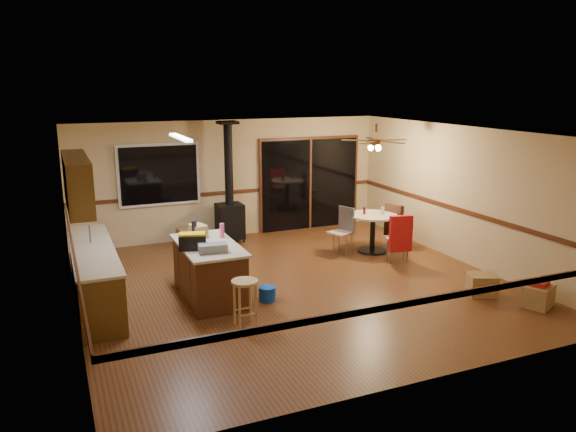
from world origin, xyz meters
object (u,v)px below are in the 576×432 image
chair_near (400,233)px  chair_left (344,225)px  bar_stool (245,304)px  box_corner_b (482,285)px  wood_stove (230,209)px  blue_bucket (267,294)px  toolbox_grey (213,248)px  dining_table (373,226)px  box_corner_a (538,296)px  box_under_window (189,237)px  kitchen_island (209,271)px  chair_right (395,221)px

chair_near → chair_left: bearing=123.1°
bar_stool → box_corner_b: 3.97m
bar_stool → box_corner_b: bar_stool is taller
wood_stove → blue_bucket: 3.61m
chair_left → chair_near: (0.66, -1.02, 0.01)m
toolbox_grey → dining_table: (3.80, 1.61, -0.43)m
toolbox_grey → box_corner_a: toolbox_grey is taller
blue_bucket → box_under_window: (-0.41, 3.57, 0.07)m
bar_stool → box_corner_a: size_ratio=1.53×
kitchen_island → bar_stool: size_ratio=2.43×
wood_stove → toolbox_grey: (-1.35, -3.50, 0.24)m
kitchen_island → wood_stove: 3.33m
box_under_window → wood_stove: bearing=-3.2°
chair_near → chair_right: (0.46, 0.89, 0.00)m
box_corner_a → box_corner_b: 0.86m
dining_table → box_corner_b: 2.83m
chair_left → kitchen_island: bearing=-157.5°
toolbox_grey → dining_table: toolbox_grey is taller
toolbox_grey → chair_left: (3.20, 1.75, -0.38)m
wood_stove → box_corner_b: (2.82, -4.67, -0.55)m
blue_bucket → chair_right: size_ratio=0.39×
dining_table → box_corner_a: 3.63m
box_corner_a → box_corner_b: size_ratio=1.04×
box_under_window → box_corner_b: bearing=-51.8°
wood_stove → chair_left: bearing=-43.4°
chair_right → box_corner_a: 3.56m
kitchen_island → blue_bucket: bearing=-30.3°
blue_bucket → box_corner_a: 4.21m
toolbox_grey → blue_bucket: size_ratio=1.56×
dining_table → chair_near: bearing=-86.0°
blue_bucket → chair_right: 3.86m
box_under_window → bar_stool: bearing=-93.0°
bar_stool → chair_right: bearing=30.8°
kitchen_island → box_corner_a: (4.58, -2.34, -0.28)m
chair_near → box_under_window: chair_near is taller
chair_left → box_corner_b: size_ratio=1.20×
kitchen_island → blue_bucket: 1.00m
box_corner_b → chair_left: bearing=108.5°
kitchen_island → blue_bucket: size_ratio=6.17×
toolbox_grey → dining_table: 4.15m
chair_near → toolbox_grey: bearing=-169.2°
wood_stove → chair_right: wood_stove is taller
chair_left → chair_near: 1.21m
toolbox_grey → blue_bucket: 1.21m
box_under_window → dining_table: bearing=-30.1°
toolbox_grey → bar_stool: (0.22, -0.82, -0.62)m
kitchen_island → box_corner_a: kitchen_island is taller
kitchen_island → chair_right: chair_right is taller
chair_left → toolbox_grey: bearing=-151.3°
wood_stove → chair_near: 3.73m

